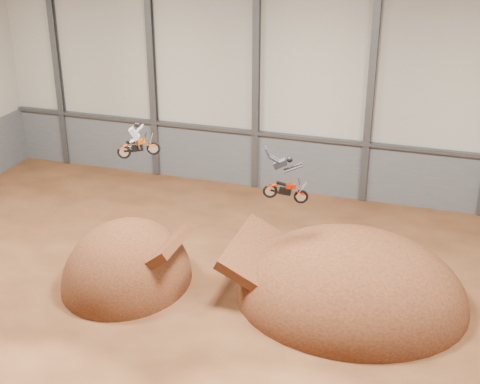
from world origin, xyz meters
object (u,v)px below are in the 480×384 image
takeoff_ramp (128,281)px  fmx_rider_b (285,176)px  fmx_rider_a (139,138)px  landing_ramp (349,299)px

takeoff_ramp → fmx_rider_b: size_ratio=2.61×
takeoff_ramp → fmx_rider_a: fmx_rider_a is taller
takeoff_ramp → landing_ramp: size_ratio=0.66×
fmx_rider_a → fmx_rider_b: (7.13, -0.83, -0.66)m
takeoff_ramp → fmx_rider_a: size_ratio=3.41×
landing_ramp → fmx_rider_a: size_ratio=5.19×
landing_ramp → fmx_rider_a: 12.02m
landing_ramp → takeoff_ramp: bearing=-170.3°
landing_ramp → fmx_rider_b: fmx_rider_b is taller
takeoff_ramp → landing_ramp: 10.28m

